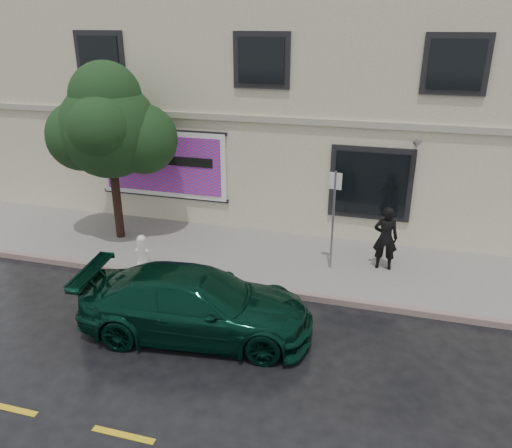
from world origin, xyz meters
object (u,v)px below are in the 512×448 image
(car, at_px, (196,304))
(street_tree, at_px, (109,130))
(fire_hydrant, at_px, (142,251))
(pedestrian, at_px, (385,238))

(car, bearing_deg, street_tree, 39.61)
(car, xyz_separation_m, fire_hydrant, (-2.47, 2.30, -0.13))
(pedestrian, distance_m, fire_hydrant, 6.36)
(pedestrian, bearing_deg, car, 44.82)
(car, distance_m, pedestrian, 5.35)
(street_tree, bearing_deg, pedestrian, 0.10)
(pedestrian, relative_size, fire_hydrant, 1.97)
(fire_hydrant, bearing_deg, pedestrian, 5.42)
(car, bearing_deg, pedestrian, -50.17)
(fire_hydrant, bearing_deg, street_tree, 126.32)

